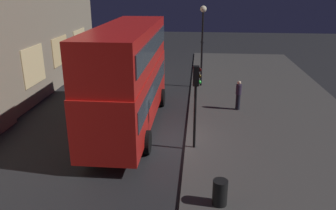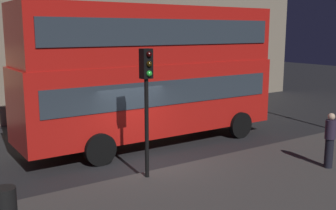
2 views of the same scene
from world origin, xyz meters
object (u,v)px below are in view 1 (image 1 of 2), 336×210
at_px(traffic_light_near_kerb, 196,90).
at_px(traffic_light_far_side, 111,43).
at_px(litter_bin, 220,192).
at_px(street_lamp, 203,31).
at_px(double_decker_bus, 128,73).
at_px(pedestrian, 238,95).

height_order(traffic_light_near_kerb, traffic_light_far_side, traffic_light_far_side).
bearing_deg(litter_bin, street_lamp, 2.62).
relative_size(traffic_light_far_side, litter_bin, 4.37).
bearing_deg(traffic_light_far_side, double_decker_bus, 35.10).
height_order(traffic_light_near_kerb, street_lamp, street_lamp).
bearing_deg(pedestrian, litter_bin, 62.06).
distance_m(traffic_light_near_kerb, traffic_light_far_side, 13.78).
bearing_deg(double_decker_bus, litter_bin, -146.17).
xyz_separation_m(traffic_light_near_kerb, litter_bin, (-4.21, -0.93, -2.28)).
height_order(traffic_light_near_kerb, pedestrian, traffic_light_near_kerb).
height_order(traffic_light_far_side, street_lamp, street_lamp).
bearing_deg(double_decker_bus, pedestrian, -63.57).
bearing_deg(litter_bin, double_decker_bus, 34.00).
bearing_deg(traffic_light_near_kerb, pedestrian, -29.61).
relative_size(double_decker_bus, litter_bin, 11.52).
relative_size(traffic_light_near_kerb, litter_bin, 4.18).
distance_m(double_decker_bus, street_lamp, 8.76).
height_order(double_decker_bus, traffic_light_far_side, double_decker_bus).
distance_m(traffic_light_far_side, litter_bin, 18.08).
height_order(street_lamp, litter_bin, street_lamp).
relative_size(traffic_light_far_side, pedestrian, 2.24).
relative_size(traffic_light_far_side, street_lamp, 0.70).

